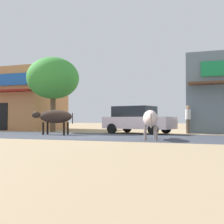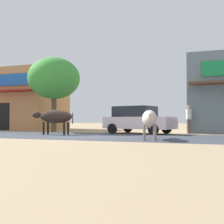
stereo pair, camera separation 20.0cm
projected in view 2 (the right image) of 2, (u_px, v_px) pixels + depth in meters
The scene contains 8 objects.
ground at pixel (85, 136), 14.70m from camera, with size 80.00×80.00×0.00m, color tan.
asphalt_road at pixel (85, 136), 14.70m from camera, with size 72.00×5.86×0.00m, color #3D424C.
storefront_left_cafe at pixel (21, 100), 24.45m from camera, with size 6.80×6.05×4.95m.
roadside_tree at pixel (54, 79), 19.38m from camera, with size 3.54×3.54×5.07m.
parked_hatchback_car at pixel (138, 119), 17.05m from camera, with size 4.48×2.80×1.64m.
cow_near_brown at pixel (55, 117), 15.78m from camera, with size 2.55×0.75×1.38m.
cow_far_dark at pixel (149, 119), 12.26m from camera, with size 1.06×2.58×1.26m.
pedestrian_by_shop at pixel (189, 117), 16.98m from camera, with size 0.34×0.61×1.68m.
Camera 2 is at (6.24, -13.41, 0.90)m, focal length 45.47 mm.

